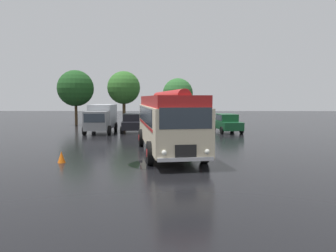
% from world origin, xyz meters
% --- Properties ---
extents(ground_plane, '(120.00, 120.00, 0.00)m').
position_xyz_m(ground_plane, '(0.00, 0.00, 0.00)').
color(ground_plane, black).
extents(vintage_bus, '(4.08, 10.36, 3.49)m').
position_xyz_m(vintage_bus, '(-0.47, -0.13, 1.89)').
color(vintage_bus, beige).
rests_on(vintage_bus, ground).
extents(car_near_left, '(2.30, 4.36, 1.66)m').
position_xyz_m(car_near_left, '(-3.92, 11.34, 0.85)').
color(car_near_left, black).
rests_on(car_near_left, ground).
extents(car_mid_left, '(2.28, 4.35, 1.66)m').
position_xyz_m(car_mid_left, '(-0.92, 11.83, 0.85)').
color(car_mid_left, '#4C5156').
rests_on(car_mid_left, ground).
extents(car_mid_right, '(2.08, 4.26, 1.66)m').
position_xyz_m(car_mid_right, '(1.89, 11.42, 0.85)').
color(car_mid_right, '#144C28').
rests_on(car_mid_right, ground).
extents(car_far_right, '(2.36, 4.38, 1.66)m').
position_xyz_m(car_far_right, '(4.76, 11.10, 0.85)').
color(car_far_right, '#144C28').
rests_on(car_far_right, ground).
extents(box_van, '(2.41, 5.81, 2.50)m').
position_xyz_m(box_van, '(-6.58, 10.91, 1.36)').
color(box_van, '#B2B7BC').
rests_on(box_van, ground).
extents(tree_far_left, '(4.12, 4.12, 6.27)m').
position_xyz_m(tree_far_left, '(-11.22, 19.09, 4.16)').
color(tree_far_left, '#4C3823').
rests_on(tree_far_left, ground).
extents(tree_left_of_centre, '(3.79, 3.79, 6.20)m').
position_xyz_m(tree_left_of_centre, '(-5.78, 19.68, 4.28)').
color(tree_left_of_centre, '#4C3823').
rests_on(tree_left_of_centre, ground).
extents(tree_centre, '(3.37, 3.37, 5.31)m').
position_xyz_m(tree_centre, '(0.39, 18.37, 3.57)').
color(tree_centre, '#4C3823').
rests_on(tree_centre, ground).
extents(traffic_cone, '(0.36, 0.36, 0.55)m').
position_xyz_m(traffic_cone, '(-5.54, -2.96, 0.28)').
color(traffic_cone, orange).
rests_on(traffic_cone, ground).
extents(puddle_patch, '(2.16, 2.16, 0.01)m').
position_xyz_m(puddle_patch, '(-1.19, -3.33, 0.00)').
color(puddle_patch, black).
rests_on(puddle_patch, ground).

